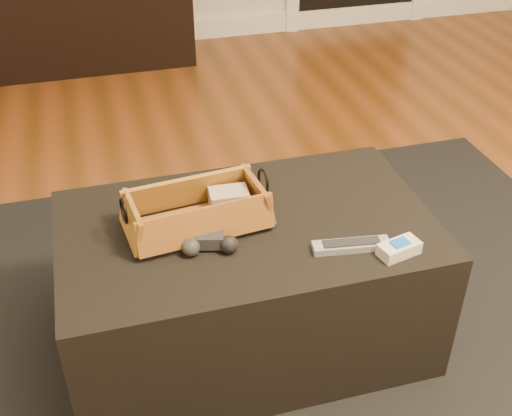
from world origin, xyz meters
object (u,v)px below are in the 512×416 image
object	(u,v)px
media_cabinet	(59,17)
silver_remote	(351,245)
ottoman	(247,283)
wicker_basket	(197,212)
tv_remote	(192,223)
cream_gadget	(399,248)
game_controller	(210,243)

from	to	relation	value
media_cabinet	silver_remote	distance (m)	2.66
ottoman	silver_remote	distance (m)	0.36
wicker_basket	silver_remote	world-z (taller)	wicker_basket
tv_remote	wicker_basket	xyz separation A→B (m)	(0.02, 0.02, 0.02)
ottoman	cream_gadget	world-z (taller)	cream_gadget
media_cabinet	silver_remote	xyz separation A→B (m)	(0.68, -2.57, 0.16)
tv_remote	game_controller	xyz separation A→B (m)	(0.03, -0.09, -0.00)
wicker_basket	silver_remote	xyz separation A→B (m)	(0.35, -0.20, -0.03)
game_controller	cream_gadget	size ratio (longest dim) A/B	1.27
silver_remote	cream_gadget	world-z (taller)	cream_gadget
ottoman	game_controller	world-z (taller)	game_controller
media_cabinet	wicker_basket	world-z (taller)	media_cabinet
wicker_basket	tv_remote	bearing A→B (deg)	-136.59
game_controller	cream_gadget	world-z (taller)	game_controller
game_controller	cream_gadget	distance (m)	0.47
silver_remote	cream_gadget	distance (m)	0.12
silver_remote	cream_gadget	xyz separation A→B (m)	(0.11, -0.05, 0.01)
ottoman	wicker_basket	world-z (taller)	wicker_basket
media_cabinet	cream_gadget	xyz separation A→B (m)	(0.78, -2.62, 0.17)
tv_remote	game_controller	world-z (taller)	game_controller
game_controller	wicker_basket	bearing A→B (deg)	94.79
game_controller	silver_remote	xyz separation A→B (m)	(0.34, -0.09, -0.01)
ottoman	cream_gadget	size ratio (longest dim) A/B	8.72
media_cabinet	ottoman	xyz separation A→B (m)	(0.45, -2.39, -0.06)
tv_remote	silver_remote	xyz separation A→B (m)	(0.37, -0.18, -0.01)
wicker_basket	cream_gadget	size ratio (longest dim) A/B	3.45
media_cabinet	silver_remote	bearing A→B (deg)	-75.20
ottoman	cream_gadget	xyz separation A→B (m)	(0.33, -0.23, 0.23)
game_controller	silver_remote	distance (m)	0.36
tv_remote	cream_gadget	size ratio (longest dim) A/B	1.73
cream_gadget	silver_remote	bearing A→B (deg)	153.72
silver_remote	wicker_basket	bearing A→B (deg)	150.66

